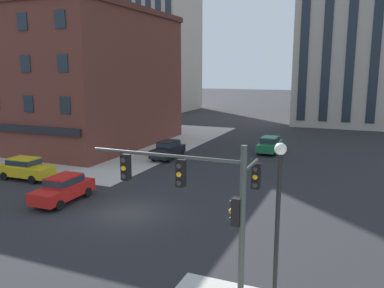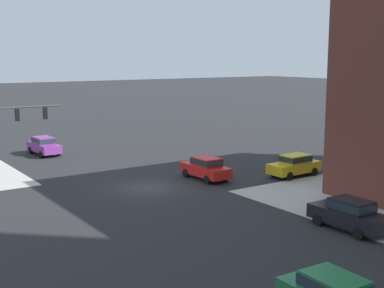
% 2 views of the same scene
% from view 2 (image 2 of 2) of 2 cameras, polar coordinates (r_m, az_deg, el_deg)
% --- Properties ---
extents(ground_plane, '(320.00, 320.00, 0.00)m').
position_cam_2_polar(ground_plane, '(37.43, -4.74, -4.74)').
color(ground_plane, '#262628').
extents(traffic_signal_main, '(5.62, 2.09, 6.01)m').
position_cam_2_polar(traffic_signal_main, '(40.39, -19.72, 1.41)').
color(traffic_signal_main, '#383D38').
rests_on(traffic_signal_main, ground).
extents(car_main_northbound_near, '(1.91, 4.41, 1.68)m').
position_cam_2_polar(car_main_northbound_near, '(29.44, 16.73, -7.20)').
color(car_main_northbound_near, black).
rests_on(car_main_northbound_near, ground).
extents(car_main_northbound_far, '(4.44, 1.98, 1.68)m').
position_cam_2_polar(car_main_northbound_far, '(41.45, 11.08, -2.19)').
color(car_main_northbound_far, gold).
rests_on(car_main_northbound_far, ground).
extents(car_main_southbound_near, '(1.95, 4.43, 1.68)m').
position_cam_2_polar(car_main_southbound_near, '(39.65, 1.49, -2.54)').
color(car_main_southbound_near, red).
rests_on(car_main_southbound_near, ground).
extents(car_cross_eastbound, '(2.06, 4.48, 1.68)m').
position_cam_2_polar(car_cross_eastbound, '(51.54, -15.80, -0.11)').
color(car_cross_eastbound, '#7A3389').
rests_on(car_cross_eastbound, ground).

